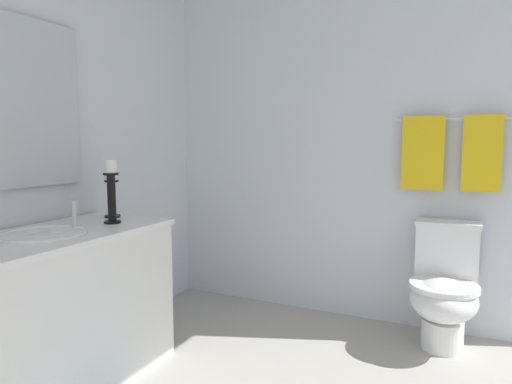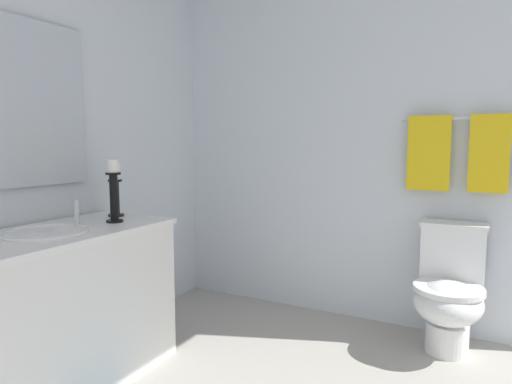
{
  "view_description": "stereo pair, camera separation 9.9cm",
  "coord_description": "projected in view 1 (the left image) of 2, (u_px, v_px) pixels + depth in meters",
  "views": [
    {
      "loc": [
        0.82,
        -1.67,
        1.24
      ],
      "look_at": [
        -0.19,
        0.45,
        0.97
      ],
      "focal_mm": 31.5,
      "sensor_mm": 36.0,
      "label": 1
    },
    {
      "loc": [
        0.91,
        -1.63,
        1.24
      ],
      "look_at": [
        -0.19,
        0.45,
        0.97
      ],
      "focal_mm": 31.5,
      "sensor_mm": 36.0,
      "label": 2
    }
  ],
  "objects": [
    {
      "name": "towel_bar",
      "position": [
        453.0,
        119.0,
        2.76
      ],
      "size": [
        0.67,
        0.02,
        0.02
      ],
      "primitive_type": "cylinder",
      "rotation": [
        0.0,
        1.57,
        0.0
      ],
      "color": "silver"
    },
    {
      "name": "candle_holder_short",
      "position": [
        111.0,
        190.0,
        2.39
      ],
      "size": [
        0.09,
        0.09,
        0.34
      ],
      "color": "black",
      "rests_on": "vanity_cabinet"
    },
    {
      "name": "sink_basin",
      "position": [
        44.0,
        243.0,
        2.11
      ],
      "size": [
        0.4,
        0.4,
        0.24
      ],
      "color": "white",
      "rests_on": "vanity_cabinet"
    },
    {
      "name": "wall_back",
      "position": [
        341.0,
        144.0,
        3.14
      ],
      "size": [
        2.6,
        0.04,
        2.45
      ],
      "primitive_type": "cube",
      "color": "silver",
      "rests_on": "ground"
    },
    {
      "name": "towel_center",
      "position": [
        482.0,
        153.0,
        2.7
      ],
      "size": [
        0.22,
        0.03,
        0.46
      ],
      "primitive_type": "cube",
      "color": "yellow",
      "rests_on": "towel_bar"
    },
    {
      "name": "candle_holder_tall",
      "position": [
        112.0,
        189.0,
        2.59
      ],
      "size": [
        0.09,
        0.09,
        0.31
      ],
      "color": "black",
      "rests_on": "vanity_cabinet"
    },
    {
      "name": "vanity_cabinet",
      "position": [
        47.0,
        317.0,
        2.15
      ],
      "size": [
        0.58,
        1.3,
        0.8
      ],
      "color": "white",
      "rests_on": "ground"
    },
    {
      "name": "wall_left",
      "position": [
        34.0,
        144.0,
        2.41
      ],
      "size": [
        0.04,
        2.87,
        2.45
      ],
      "primitive_type": "cube",
      "color": "silver",
      "rests_on": "ground"
    },
    {
      "name": "towel_near_vanity",
      "position": [
        423.0,
        153.0,
        2.84
      ],
      "size": [
        0.25,
        0.03,
        0.47
      ],
      "primitive_type": "cube",
      "color": "yellow",
      "rests_on": "towel_bar"
    },
    {
      "name": "toilet",
      "position": [
        444.0,
        289.0,
        2.67
      ],
      "size": [
        0.39,
        0.54,
        0.75
      ],
      "color": "white",
      "rests_on": "ground"
    }
  ]
}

